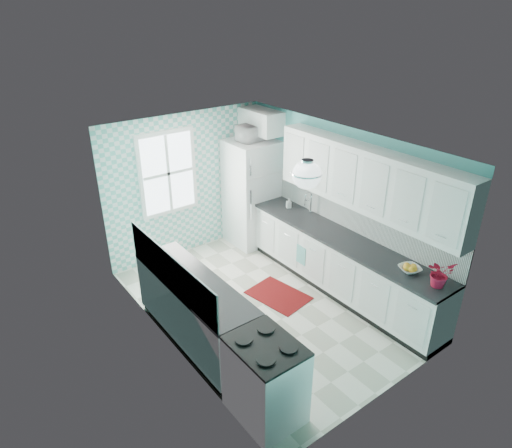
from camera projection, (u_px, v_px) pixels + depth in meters
floor at (263, 305)px, 6.89m from camera, size 3.00×4.40×0.02m
ceiling at (265, 143)px, 5.77m from camera, size 3.00×4.40×0.02m
wall_back at (186, 185)px, 7.91m from camera, size 3.00×0.02×2.50m
wall_front at (394, 309)px, 4.75m from camera, size 3.00×0.02×2.50m
wall_left at (165, 266)px, 5.52m from camera, size 0.02×4.40×2.50m
wall_right at (340, 205)px, 7.14m from camera, size 0.02×4.40×2.50m
accent_wall at (187, 185)px, 7.90m from camera, size 3.00×0.01×2.50m
window at (168, 173)px, 7.56m from camera, size 1.04×0.05×1.44m
backsplash_right at (358, 217)px, 6.87m from camera, size 0.02×3.60×0.51m
backsplash_left at (170, 272)px, 5.50m from camera, size 0.02×2.15×0.51m
upper_cabinets_right at (367, 179)px, 6.33m from camera, size 0.33×3.20×0.90m
upper_cabinet_fridge at (259, 121)px, 7.90m from camera, size 0.40×0.74×0.40m
ceiling_light at (307, 174)px, 5.28m from camera, size 0.34×0.34×0.35m
base_cabinets_right at (341, 265)px, 7.04m from camera, size 0.60×3.60×0.90m
countertop_right at (343, 239)px, 6.83m from camera, size 0.63×3.60×0.04m
base_cabinets_left at (195, 313)px, 5.99m from camera, size 0.60×2.15×0.90m
countertop_left at (194, 282)px, 5.79m from camera, size 0.63×2.15×0.04m
fridge at (252, 192)px, 8.32m from camera, size 0.85×0.83×1.94m
stove at (266, 379)px, 4.88m from camera, size 0.63×0.79×0.95m
sink at (302, 217)px, 7.49m from camera, size 0.51×0.43×0.53m
rug at (278, 295)px, 7.09m from camera, size 0.78×1.00×0.01m
dish_towel at (301, 255)px, 7.27m from camera, size 0.09×0.20×0.31m
fruit_bowl at (410, 269)px, 5.97m from camera, size 0.34×0.34×0.07m
potted_plant at (440, 274)px, 5.60m from camera, size 0.39×0.36×0.36m
soap_bottle at (289, 203)px, 7.76m from camera, size 0.10×0.10×0.17m
microwave at (252, 133)px, 7.83m from camera, size 0.52×0.37×0.28m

